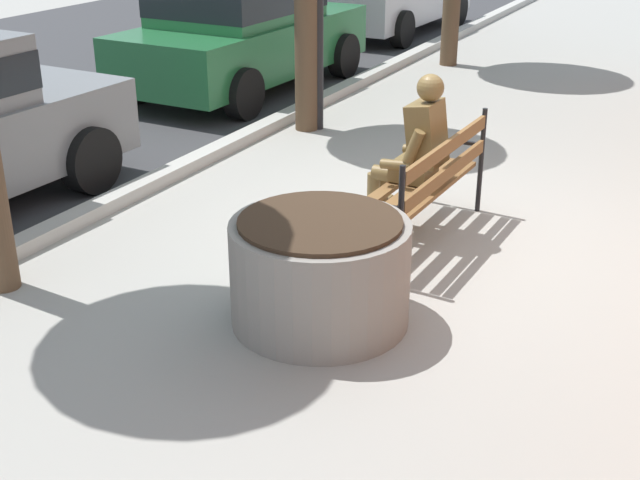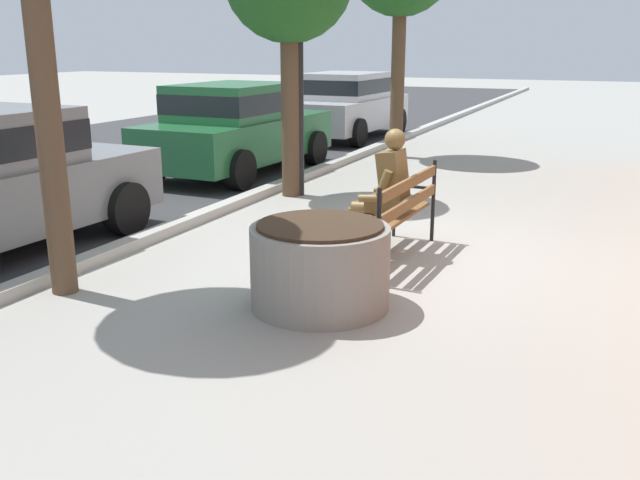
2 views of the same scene
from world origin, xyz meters
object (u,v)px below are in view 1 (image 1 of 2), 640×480
park_bench (427,180)px  bronze_statue_seated (410,156)px  concrete_planter (320,271)px  parked_car_green (242,29)px

park_bench → bronze_statue_seated: 0.29m
bronze_statue_seated → concrete_planter: 1.78m
bronze_statue_seated → concrete_planter: bronze_statue_seated is taller
bronze_statue_seated → parked_car_green: parked_car_green is taller
park_bench → concrete_planter: bearing=174.5°
concrete_planter → parked_car_green: (5.43, 3.98, 0.47)m
park_bench → bronze_statue_seated: bearing=53.0°
park_bench → parked_car_green: parked_car_green is taller
concrete_planter → parked_car_green: parked_car_green is taller
concrete_planter → bronze_statue_seated: bearing=2.0°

